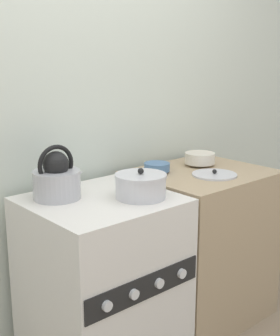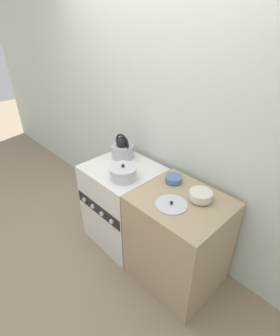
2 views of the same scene
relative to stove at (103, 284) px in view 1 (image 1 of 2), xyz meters
The scene contains 8 objects.
wall_back 0.91m from the stove, 90.00° to the left, with size 7.00×0.06×2.50m.
stove is the anchor object (origin of this frame).
counter 0.69m from the stove, ahead, with size 0.71×0.62×0.86m.
kettle 0.55m from the stove, 136.96° to the left, with size 0.26×0.21×0.25m.
cooking_pot 0.51m from the stove, 36.48° to the right, with size 0.24×0.24×0.14m.
enamel_bowl 0.93m from the stove, ahead, with size 0.17×0.17×0.08m.
small_ceramic_bowl 0.69m from the stove, 16.95° to the left, with size 0.14×0.14×0.05m.
loose_pot_lid 0.81m from the stove, ahead, with size 0.24×0.24×0.03m.
Camera 1 is at (-1.20, -1.33, 1.49)m, focal length 50.00 mm.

